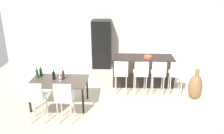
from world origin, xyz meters
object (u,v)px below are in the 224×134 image
at_px(bar_chair_middle, 141,72).
at_px(fruit_bowl, 148,57).
at_px(bar_chair_far, 176,73).
at_px(refrigerator, 102,44).
at_px(dining_chair_near, 36,96).
at_px(floor_vase, 195,87).
at_px(bar_chair_right, 158,73).
at_px(dining_chair_far, 64,96).
at_px(wine_glass_left, 60,76).
at_px(kitchen_island, 143,70).
at_px(wine_bottle_right, 54,76).
at_px(bar_chair_left, 121,72).
at_px(wine_bottle_middle, 37,74).
at_px(dining_table, 59,83).
at_px(wine_bottle_corner, 41,72).
at_px(wine_bottle_far, 63,75).

relative_size(bar_chair_middle, fruit_bowl, 4.07).
height_order(bar_chair_far, refrigerator, refrigerator).
height_order(dining_chair_near, floor_vase, dining_chair_near).
bearing_deg(dining_chair_near, bar_chair_right, 26.94).
xyz_separation_m(dining_chair_far, wine_glass_left, (-0.29, 0.78, 0.17)).
bearing_deg(kitchen_island, wine_bottle_right, -149.70).
height_order(bar_chair_left, fruit_bowl, bar_chair_left).
bearing_deg(wine_bottle_middle, kitchen_island, 25.04).
xyz_separation_m(dining_chair_far, wine_bottle_middle, (-0.94, 0.94, 0.16)).
bearing_deg(fruit_bowl, bar_chair_left, -141.23).
bearing_deg(wine_bottle_right, dining_table, -23.53).
relative_size(bar_chair_far, dining_chair_near, 1.00).
bearing_deg(bar_chair_right, refrigerator, 127.91).
bearing_deg(kitchen_island, dining_table, -147.16).
distance_m(wine_bottle_middle, fruit_bowl, 3.36).
height_order(bar_chair_right, refrigerator, refrigerator).
bearing_deg(dining_chair_near, dining_chair_far, 0.00).
bearing_deg(wine_bottle_corner, bar_chair_middle, 9.20).
bearing_deg(wine_bottle_right, dining_chair_far, -61.41).
bearing_deg(wine_bottle_far, wine_glass_left, -116.90).
xyz_separation_m(dining_table, fruit_bowl, (2.49, 1.43, 0.28)).
height_order(dining_table, dining_chair_near, dining_chair_near).
bearing_deg(wine_glass_left, fruit_bowl, 30.80).
relative_size(bar_chair_middle, refrigerator, 0.57).
height_order(bar_chair_far, floor_vase, bar_chair_far).
xyz_separation_m(bar_chair_right, wine_bottle_right, (-2.88, -0.69, 0.15)).
xyz_separation_m(dining_chair_far, wine_bottle_corner, (-0.90, 1.11, 0.15)).
distance_m(bar_chair_middle, wine_bottle_corner, 2.83).
relative_size(bar_chair_right, bar_chair_far, 1.00).
distance_m(bar_chair_far, wine_bottle_far, 3.23).
bearing_deg(wine_bottle_right, bar_chair_far, 11.48).
distance_m(kitchen_island, fruit_bowl, 0.52).
bearing_deg(dining_chair_near, wine_bottle_corner, 101.80).
height_order(dining_table, fruit_bowl, fruit_bowl).
xyz_separation_m(bar_chair_far, wine_bottle_far, (-3.15, -0.66, 0.16)).
distance_m(kitchen_island, dining_table, 2.81).
xyz_separation_m(wine_bottle_middle, wine_glass_left, (0.65, -0.16, 0.00)).
bearing_deg(kitchen_island, wine_bottle_corner, -157.32).
height_order(kitchen_island, wine_glass_left, kitchen_island).
height_order(dining_chair_far, wine_bottle_middle, wine_bottle_middle).
xyz_separation_m(dining_chair_near, dining_chair_far, (0.67, 0.00, 0.00)).
height_order(wine_bottle_right, wine_glass_left, wine_bottle_right).
height_order(bar_chair_middle, dining_chair_near, same).
relative_size(bar_chair_far, refrigerator, 0.57).
bearing_deg(floor_vase, dining_chair_far, -159.04).
xyz_separation_m(bar_chair_left, bar_chair_far, (1.61, 0.00, 0.00)).
bearing_deg(floor_vase, dining_chair_near, -162.22).
bearing_deg(wine_glass_left, bar_chair_right, 16.18).
bearing_deg(wine_bottle_far, fruit_bowl, 29.30).
distance_m(wine_bottle_middle, wine_bottle_right, 0.48).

